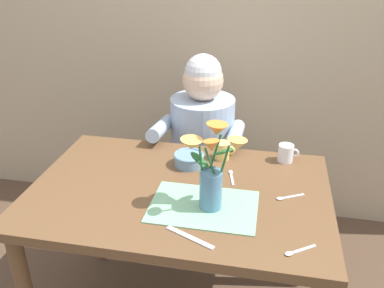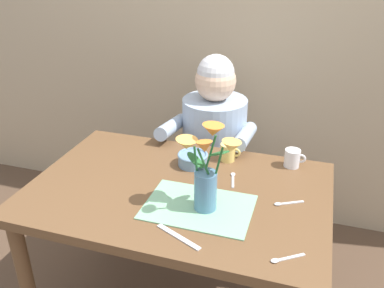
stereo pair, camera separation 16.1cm
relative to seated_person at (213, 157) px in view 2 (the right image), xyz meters
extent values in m
cube|color=tan|center=(0.01, 0.43, 0.69)|extent=(4.00, 0.10, 2.50)
cube|color=brown|center=(0.01, -0.62, 0.16)|extent=(1.20, 0.80, 0.04)
cylinder|color=brown|center=(-0.53, -0.28, -0.21)|extent=(0.06, 0.06, 0.70)
cylinder|color=brown|center=(0.55, -0.28, -0.21)|extent=(0.06, 0.06, 0.70)
cylinder|color=#4C4C56|center=(0.00, 0.00, -0.36)|extent=(0.30, 0.30, 0.40)
cylinder|color=#99ADC6|center=(0.00, 0.00, 0.09)|extent=(0.34, 0.34, 0.50)
sphere|color=#DBB293|center=(0.00, 0.00, 0.44)|extent=(0.21, 0.21, 0.21)
sphere|color=silver|center=(0.00, 0.00, 0.48)|extent=(0.19, 0.19, 0.19)
cylinder|color=#99ADC6|center=(-0.19, -0.14, 0.22)|extent=(0.07, 0.33, 0.12)
cylinder|color=#99ADC6|center=(0.19, -0.14, 0.22)|extent=(0.07, 0.33, 0.12)
cube|color=#7AB289|center=(0.13, -0.72, 0.18)|extent=(0.40, 0.28, 0.00)
cylinder|color=teal|center=(0.16, -0.72, 0.26)|extent=(0.08, 0.08, 0.16)
cylinder|color=#23602D|center=(0.20, -0.72, 0.37)|extent=(0.04, 0.03, 0.16)
cone|color=#EFA84C|center=(0.24, -0.72, 0.45)|extent=(0.09, 0.09, 0.05)
sphere|color=#E5D14C|center=(0.24, -0.72, 0.45)|extent=(0.02, 0.02, 0.02)
cylinder|color=#23602D|center=(0.16, -0.70, 0.38)|extent=(0.05, 0.02, 0.19)
cone|color=orange|center=(0.17, -0.67, 0.48)|extent=(0.11, 0.11, 0.05)
sphere|color=#E5D14C|center=(0.17, -0.67, 0.48)|extent=(0.02, 0.02, 0.02)
cylinder|color=#23602D|center=(0.12, -0.72, 0.36)|extent=(0.02, 0.01, 0.14)
cone|color=#EFA84C|center=(0.08, -0.71, 0.43)|extent=(0.10, 0.10, 0.04)
sphere|color=#E5D14C|center=(0.08, -0.71, 0.43)|extent=(0.02, 0.02, 0.02)
cylinder|color=#23602D|center=(0.16, -0.74, 0.37)|extent=(0.04, 0.06, 0.16)
cone|color=orange|center=(0.16, -0.76, 0.46)|extent=(0.09, 0.09, 0.05)
sphere|color=#E5D14C|center=(0.16, -0.76, 0.46)|extent=(0.02, 0.02, 0.02)
ellipsoid|color=#23602D|center=(0.19, -0.68, 0.39)|extent=(0.09, 0.10, 0.02)
ellipsoid|color=#23602D|center=(0.11, -0.69, 0.36)|extent=(0.09, 0.08, 0.04)
cylinder|color=#6689A8|center=(0.01, -0.42, 0.20)|extent=(0.13, 0.13, 0.05)
torus|color=#6689A8|center=(0.01, -0.42, 0.23)|extent=(0.14, 0.14, 0.01)
cube|color=silver|center=(0.12, -0.91, 0.18)|extent=(0.18, 0.10, 0.00)
cylinder|color=#E5C666|center=(0.15, -0.33, 0.22)|extent=(0.07, 0.07, 0.08)
torus|color=#E5C666|center=(0.19, -0.33, 0.22)|extent=(0.04, 0.01, 0.04)
cylinder|color=silver|center=(0.43, -0.30, 0.22)|extent=(0.07, 0.07, 0.08)
torus|color=silver|center=(0.47, -0.30, 0.22)|extent=(0.04, 0.01, 0.04)
cube|color=silver|center=(0.49, -0.90, 0.18)|extent=(0.09, 0.07, 0.00)
ellipsoid|color=silver|center=(0.44, -0.93, 0.18)|extent=(0.03, 0.03, 0.01)
cube|color=silver|center=(0.46, -0.59, 0.18)|extent=(0.09, 0.06, 0.00)
ellipsoid|color=silver|center=(0.41, -0.62, 0.18)|extent=(0.03, 0.03, 0.01)
cube|color=silver|center=(0.21, -0.50, 0.18)|extent=(0.03, 0.10, 0.00)
ellipsoid|color=silver|center=(0.20, -0.45, 0.18)|extent=(0.03, 0.03, 0.01)
camera|label=1|loc=(0.34, -1.99, 1.07)|focal=38.53mm
camera|label=2|loc=(0.49, -1.95, 1.07)|focal=38.53mm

